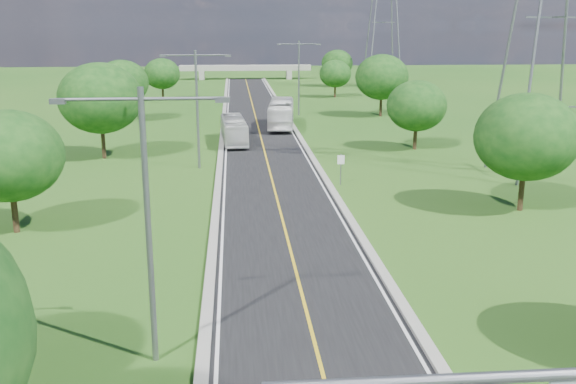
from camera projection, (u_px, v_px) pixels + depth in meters
name	position (u px, v px, depth m)	size (l,w,h in m)	color
ground	(261.00, 138.00, 70.46)	(260.00, 260.00, 0.00)	#215016
road	(259.00, 129.00, 76.24)	(8.00, 150.00, 0.06)	black
curb_left	(223.00, 129.00, 75.87)	(0.50, 150.00, 0.22)	gray
curb_right	(294.00, 128.00, 76.57)	(0.50, 150.00, 0.22)	gray
speed_limit_sign	(341.00, 165.00, 49.26)	(0.55, 0.09, 2.40)	slate
overpass	(245.00, 69.00, 147.01)	(30.00, 3.00, 3.20)	gray
streetlight_near_left	(147.00, 205.00, 22.19)	(5.90, 0.25, 10.00)	slate
streetlight_mid_left	(197.00, 99.00, 54.01)	(5.90, 0.25, 10.00)	slate
streetlight_far_right	(299.00, 71.00, 86.82)	(5.90, 0.25, 10.00)	slate
power_tower_far	(384.00, 15.00, 122.11)	(9.00, 6.40, 28.00)	slate
tree_lb	(9.00, 156.00, 37.12)	(6.30, 6.30, 7.33)	black
tree_lc	(100.00, 98.00, 58.19)	(7.56, 7.56, 8.79)	black
tree_ld	(122.00, 83.00, 81.32)	(6.72, 6.72, 7.82)	black
tree_le	(162.00, 74.00, 104.83)	(5.88, 5.88, 6.84)	black
tree_rb	(527.00, 137.00, 41.60)	(6.72, 6.72, 7.82)	black
tree_rc	(417.00, 106.00, 62.89)	(5.88, 5.88, 6.84)	black
tree_rd	(382.00, 77.00, 85.96)	(7.14, 7.14, 8.30)	black
tree_re	(335.00, 74.00, 109.22)	(5.46, 5.46, 6.35)	black
tree_rf	(337.00, 63.00, 128.63)	(6.30, 6.30, 7.33)	black
bus_outbound	(281.00, 114.00, 77.03)	(2.78, 11.87, 3.31)	white
bus_inbound	(234.00, 130.00, 66.79)	(2.29, 9.77, 2.72)	silver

